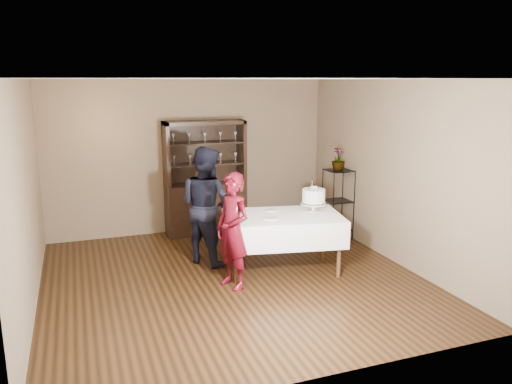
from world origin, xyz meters
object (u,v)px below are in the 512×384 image
plant_etagere (338,201)px  cake (314,197)px  woman (233,231)px  potted_plant (338,159)px  china_hutch (205,196)px  man (206,205)px  cake_table (283,228)px

plant_etagere → cake: cake is taller
woman → potted_plant: (2.30, 1.38, 0.61)m
china_hutch → cake: (1.07, -2.12, 0.36)m
woman → cake: bearing=83.2°
cake → potted_plant: bearing=46.8°
china_hutch → woman: 2.49m
cake → potted_plant: potted_plant is taller
plant_etagere → woman: size_ratio=0.78×
china_hutch → potted_plant: bearing=-28.4°
plant_etagere → man: size_ratio=0.69×
cake_table → cake: bearing=6.1°
cake_table → china_hutch: bearing=104.6°
china_hutch → plant_etagere: china_hutch is taller
potted_plant → china_hutch: bearing=151.6°
man → woman: bearing=150.9°
china_hutch → cake: 2.40m
plant_etagere → cake: 1.52m
plant_etagere → potted_plant: 0.73m
plant_etagere → man: man is taller
man → cake: 1.59m
cake_table → potted_plant: (1.46, 1.08, 0.75)m
china_hutch → potted_plant: 2.42m
woman → potted_plant: size_ratio=3.96×
cake_table → plant_etagere: bearing=36.6°
plant_etagere → china_hutch: bearing=153.2°
cake_table → potted_plant: bearing=36.3°
cake_table → woman: (-0.83, -0.30, 0.14)m
man → potted_plant: bearing=-116.1°
potted_plant → cake: bearing=-133.2°
potted_plant → plant_etagere: bearing=43.1°
cake → plant_etagere: bearing=46.6°
plant_etagere → man: 2.48m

